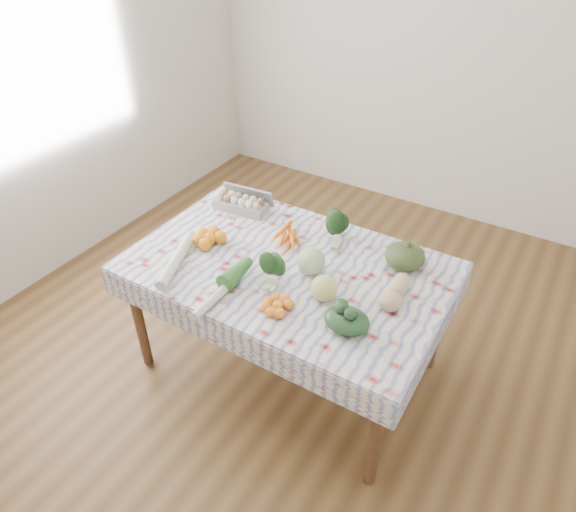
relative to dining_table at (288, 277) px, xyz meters
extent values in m
plane|color=brown|center=(0.00, 0.00, -0.68)|extent=(4.50, 4.50, 0.00)
cube|color=silver|center=(0.00, 2.25, 0.72)|extent=(4.00, 0.04, 2.80)
cube|color=brown|center=(0.00, 0.00, 0.05)|extent=(1.60, 1.00, 0.04)
cylinder|color=brown|center=(-0.74, -0.44, -0.32)|extent=(0.06, 0.06, 0.71)
cylinder|color=brown|center=(0.74, -0.44, -0.32)|extent=(0.06, 0.06, 0.71)
cylinder|color=brown|center=(-0.74, 0.44, -0.32)|extent=(0.06, 0.06, 0.71)
cylinder|color=brown|center=(0.74, 0.44, -0.32)|extent=(0.06, 0.06, 0.71)
cube|color=silver|center=(0.00, 0.00, 0.08)|extent=(1.66, 1.06, 0.01)
cube|color=#979793|center=(-0.53, 0.32, 0.13)|extent=(0.34, 0.17, 0.09)
cube|color=orange|center=(-0.12, 0.17, 0.10)|extent=(0.26, 0.25, 0.04)
ellipsoid|color=#143411|center=(0.12, 0.33, 0.16)|extent=(0.20, 0.19, 0.14)
ellipsoid|color=#384A23|center=(0.52, 0.30, 0.15)|extent=(0.27, 0.27, 0.14)
sphere|color=#AECD8A|center=(0.13, 0.01, 0.16)|extent=(0.18, 0.18, 0.14)
ellipsoid|color=tan|center=(0.58, 0.03, 0.14)|extent=(0.12, 0.24, 0.11)
cube|color=orange|center=(-0.47, -0.06, 0.12)|extent=(0.29, 0.29, 0.08)
ellipsoid|color=#224D1F|center=(0.02, -0.15, 0.13)|extent=(0.17, 0.17, 0.10)
cube|color=orange|center=(0.14, -0.32, 0.11)|extent=(0.19, 0.19, 0.06)
sphere|color=#DAD572|center=(0.29, -0.14, 0.15)|extent=(0.17, 0.17, 0.13)
ellipsoid|color=#163318|center=(0.47, -0.26, 0.13)|extent=(0.26, 0.24, 0.09)
cylinder|color=silver|center=(-0.49, -0.32, 0.11)|extent=(0.20, 0.41, 0.06)
cylinder|color=silver|center=(-0.15, -0.36, 0.11)|extent=(0.06, 0.44, 0.05)
camera|label=1|loc=(1.12, -1.83, 1.73)|focal=32.00mm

